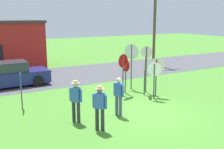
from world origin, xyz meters
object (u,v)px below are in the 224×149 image
(stop_sign_rear_right, at_px, (156,70))
(stop_sign_far_back, at_px, (123,67))
(stop_sign_center_cluster, at_px, (145,68))
(person_near_signs, at_px, (100,106))
(stop_sign_tallest, at_px, (132,58))
(info_panel_leftmost, at_px, (21,85))
(person_in_dark_shirt, at_px, (76,99))
(utility_pole, at_px, (155,14))
(parked_car_on_street, at_px, (11,75))
(person_holding_notes, at_px, (119,95))
(stop_sign_low_front, at_px, (154,74))
(stop_sign_leaning_left, at_px, (146,62))
(stop_sign_rear_left, at_px, (126,70))

(stop_sign_rear_right, distance_m, stop_sign_far_back, 1.76)
(stop_sign_center_cluster, xyz_separation_m, person_near_signs, (-4.22, -3.00, -0.53))
(stop_sign_tallest, xyz_separation_m, info_panel_leftmost, (-6.32, -0.50, -0.69))
(person_in_dark_shirt, xyz_separation_m, info_panel_leftmost, (-1.58, 2.70, 0.18))
(stop_sign_rear_right, xyz_separation_m, stop_sign_far_back, (-1.43, 1.01, 0.14))
(stop_sign_tallest, height_order, stop_sign_far_back, stop_sign_tallest)
(utility_pole, distance_m, parked_car_on_street, 12.90)
(utility_pole, xyz_separation_m, stop_sign_far_back, (-7.36, -6.81, -2.76))
(stop_sign_rear_right, bearing_deg, stop_sign_far_back, 144.91)
(person_holding_notes, bearing_deg, stop_sign_low_front, 22.68)
(stop_sign_center_cluster, relative_size, stop_sign_rear_right, 1.06)
(stop_sign_center_cluster, bearing_deg, stop_sign_far_back, 154.70)
(stop_sign_leaning_left, relative_size, person_in_dark_shirt, 1.50)
(stop_sign_rear_right, distance_m, stop_sign_low_front, 0.53)
(stop_sign_leaning_left, relative_size, stop_sign_low_front, 1.36)
(utility_pole, bearing_deg, stop_sign_far_back, -137.23)
(utility_pole, relative_size, stop_sign_rear_right, 4.00)
(stop_sign_tallest, relative_size, stop_sign_low_front, 1.39)
(stop_sign_leaning_left, xyz_separation_m, person_near_signs, (-4.60, -3.39, -0.74))
(stop_sign_low_front, bearing_deg, stop_sign_tallest, 88.12)
(parked_car_on_street, relative_size, stop_sign_rear_left, 2.22)
(utility_pole, distance_m, stop_sign_far_back, 10.40)
(stop_sign_tallest, relative_size, person_in_dark_shirt, 1.53)
(stop_sign_tallest, xyz_separation_m, stop_sign_rear_left, (-0.77, -0.58, -0.54))
(stop_sign_rear_right, relative_size, stop_sign_far_back, 0.91)
(utility_pole, height_order, person_near_signs, utility_pole)
(stop_sign_low_front, height_order, person_near_signs, stop_sign_low_front)
(stop_sign_leaning_left, height_order, stop_sign_low_front, stop_sign_leaning_left)
(utility_pole, bearing_deg, stop_sign_center_cluster, -130.78)
(person_in_dark_shirt, height_order, info_panel_leftmost, person_in_dark_shirt)
(stop_sign_tallest, bearing_deg, stop_sign_low_front, -91.88)
(stop_sign_low_front, bearing_deg, utility_pole, 52.22)
(person_in_dark_shirt, bearing_deg, person_holding_notes, -6.29)
(stop_sign_leaning_left, xyz_separation_m, info_panel_leftmost, (-6.65, 0.49, -0.56))
(stop_sign_far_back, height_order, person_near_signs, stop_sign_far_back)
(stop_sign_far_back, relative_size, info_panel_leftmost, 1.35)
(stop_sign_low_front, distance_m, person_holding_notes, 3.06)
(info_panel_leftmost, bearing_deg, stop_sign_rear_right, -11.82)
(parked_car_on_street, xyz_separation_m, person_near_signs, (1.73, -8.54, 0.30))
(stop_sign_rear_left, distance_m, person_in_dark_shirt, 4.77)
(utility_pole, distance_m, stop_sign_leaning_left, 9.47)
(stop_sign_rear_right, bearing_deg, stop_sign_low_front, -139.27)
(utility_pole, height_order, stop_sign_rear_right, utility_pole)
(person_near_signs, bearing_deg, person_holding_notes, 35.06)
(stop_sign_rear_right, bearing_deg, person_near_signs, -151.55)
(stop_sign_far_back, xyz_separation_m, stop_sign_low_front, (1.04, -1.35, -0.26))
(stop_sign_rear_right, distance_m, person_holding_notes, 3.57)
(stop_sign_low_front, bearing_deg, info_panel_leftmost, 164.53)
(stop_sign_rear_left, bearing_deg, stop_sign_center_cluster, -48.23)
(stop_sign_tallest, distance_m, stop_sign_leaning_left, 1.04)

